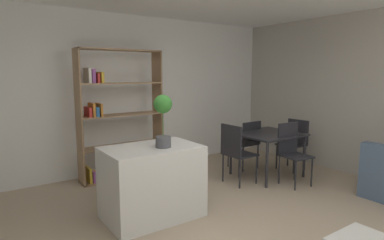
{
  "coord_description": "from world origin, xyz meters",
  "views": [
    {
      "loc": [
        -2.33,
        -2.64,
        1.79
      ],
      "look_at": [
        0.17,
        0.96,
        1.15
      ],
      "focal_mm": 30.18,
      "sensor_mm": 36.0,
      "label": 1
    }
  ],
  "objects_px": {
    "dining_chair_window_side": "(295,140)",
    "dining_chair_near": "(292,148)",
    "dining_chair_far": "(247,140)",
    "kitchen_island": "(152,182)",
    "potted_plant_on_island": "(163,115)",
    "dining_table": "(268,137)",
    "open_bookshelf": "(115,115)",
    "dining_chair_island_side": "(235,149)"
  },
  "relations": [
    {
      "from": "dining_chair_island_side",
      "to": "dining_chair_far",
      "type": "distance_m",
      "value": 0.91
    },
    {
      "from": "dining_table",
      "to": "dining_chair_island_side",
      "type": "height_order",
      "value": "dining_chair_island_side"
    },
    {
      "from": "dining_chair_window_side",
      "to": "dining_chair_near",
      "type": "height_order",
      "value": "dining_chair_near"
    },
    {
      "from": "kitchen_island",
      "to": "open_bookshelf",
      "type": "distance_m",
      "value": 1.83
    },
    {
      "from": "kitchen_island",
      "to": "dining_table",
      "type": "xyz_separation_m",
      "value": [
        2.42,
        0.31,
        0.24
      ]
    },
    {
      "from": "dining_table",
      "to": "open_bookshelf",
      "type": "bearing_deg",
      "value": 147.99
    },
    {
      "from": "potted_plant_on_island",
      "to": "kitchen_island",
      "type": "bearing_deg",
      "value": 135.53
    },
    {
      "from": "dining_chair_window_side",
      "to": "dining_table",
      "type": "bearing_deg",
      "value": -92.88
    },
    {
      "from": "dining_chair_window_side",
      "to": "dining_chair_far",
      "type": "bearing_deg",
      "value": -127.17
    },
    {
      "from": "open_bookshelf",
      "to": "dining_chair_near",
      "type": "distance_m",
      "value": 2.96
    },
    {
      "from": "kitchen_island",
      "to": "potted_plant_on_island",
      "type": "height_order",
      "value": "potted_plant_on_island"
    },
    {
      "from": "dining_chair_window_side",
      "to": "open_bookshelf",
      "type": "bearing_deg",
      "value": -118.31
    },
    {
      "from": "kitchen_island",
      "to": "dining_chair_window_side",
      "type": "distance_m",
      "value": 3.18
    },
    {
      "from": "dining_chair_window_side",
      "to": "dining_chair_far",
      "type": "xyz_separation_m",
      "value": [
        -0.74,
        0.5,
        -0.01
      ]
    },
    {
      "from": "dining_chair_far",
      "to": "kitchen_island",
      "type": "bearing_deg",
      "value": 17.32
    },
    {
      "from": "potted_plant_on_island",
      "to": "dining_chair_near",
      "type": "relative_size",
      "value": 0.64
    },
    {
      "from": "dining_chair_window_side",
      "to": "dining_chair_near",
      "type": "relative_size",
      "value": 0.93
    },
    {
      "from": "kitchen_island",
      "to": "dining_chair_island_side",
      "type": "relative_size",
      "value": 1.18
    },
    {
      "from": "kitchen_island",
      "to": "potted_plant_on_island",
      "type": "distance_m",
      "value": 0.85
    },
    {
      "from": "dining_chair_window_side",
      "to": "dining_chair_near",
      "type": "distance_m",
      "value": 0.89
    },
    {
      "from": "open_bookshelf",
      "to": "dining_chair_window_side",
      "type": "height_order",
      "value": "open_bookshelf"
    },
    {
      "from": "dining_chair_island_side",
      "to": "dining_chair_near",
      "type": "distance_m",
      "value": 0.91
    },
    {
      "from": "dining_chair_window_side",
      "to": "dining_chair_island_side",
      "type": "bearing_deg",
      "value": -93.05
    },
    {
      "from": "potted_plant_on_island",
      "to": "dining_chair_window_side",
      "type": "bearing_deg",
      "value": 7.89
    },
    {
      "from": "dining_chair_near",
      "to": "open_bookshelf",
      "type": "bearing_deg",
      "value": 146.3
    },
    {
      "from": "dining_table",
      "to": "dining_chair_near",
      "type": "height_order",
      "value": "dining_chair_near"
    },
    {
      "from": "kitchen_island",
      "to": "potted_plant_on_island",
      "type": "xyz_separation_m",
      "value": [
        0.11,
        -0.1,
        0.84
      ]
    },
    {
      "from": "kitchen_island",
      "to": "dining_chair_near",
      "type": "xyz_separation_m",
      "value": [
        2.43,
        -0.19,
        0.14
      ]
    },
    {
      "from": "dining_chair_near",
      "to": "dining_chair_island_side",
      "type": "bearing_deg",
      "value": 153.29
    },
    {
      "from": "kitchen_island",
      "to": "open_bookshelf",
      "type": "xyz_separation_m",
      "value": [
        0.2,
        1.7,
        0.64
      ]
    },
    {
      "from": "dining_chair_window_side",
      "to": "dining_chair_far",
      "type": "relative_size",
      "value": 1.02
    },
    {
      "from": "kitchen_island",
      "to": "dining_table",
      "type": "bearing_deg",
      "value": 7.37
    },
    {
      "from": "potted_plant_on_island",
      "to": "open_bookshelf",
      "type": "bearing_deg",
      "value": 86.93
    },
    {
      "from": "dining_chair_near",
      "to": "dining_table",
      "type": "bearing_deg",
      "value": 97.86
    },
    {
      "from": "dining_chair_window_side",
      "to": "potted_plant_on_island",
      "type": "bearing_deg",
      "value": -85.41
    },
    {
      "from": "potted_plant_on_island",
      "to": "dining_chair_window_side",
      "type": "height_order",
      "value": "potted_plant_on_island"
    },
    {
      "from": "open_bookshelf",
      "to": "dining_chair_near",
      "type": "relative_size",
      "value": 2.2
    },
    {
      "from": "kitchen_island",
      "to": "dining_chair_window_side",
      "type": "xyz_separation_m",
      "value": [
        3.16,
        0.32,
        0.11
      ]
    },
    {
      "from": "dining_chair_far",
      "to": "dining_chair_near",
      "type": "bearing_deg",
      "value": 89.25
    },
    {
      "from": "kitchen_island",
      "to": "dining_chair_far",
      "type": "relative_size",
      "value": 1.27
    },
    {
      "from": "dining_table",
      "to": "dining_chair_far",
      "type": "relative_size",
      "value": 1.16
    },
    {
      "from": "dining_table",
      "to": "dining_chair_island_side",
      "type": "relative_size",
      "value": 1.08
    }
  ]
}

